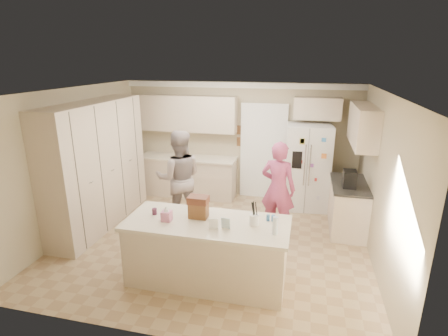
% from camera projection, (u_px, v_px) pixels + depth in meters
% --- Properties ---
extents(floor, '(5.20, 4.60, 0.02)m').
position_uv_depth(floor, '(214.00, 241.00, 6.17)').
color(floor, tan).
rests_on(floor, ground).
extents(ceiling, '(5.20, 4.60, 0.02)m').
position_uv_depth(ceiling, '(212.00, 90.00, 5.39)').
color(ceiling, white).
rests_on(ceiling, wall_back).
extents(wall_back, '(5.20, 0.02, 2.60)m').
position_uv_depth(wall_back, '(240.00, 140.00, 7.92)').
color(wall_back, tan).
rests_on(wall_back, ground).
extents(wall_front, '(5.20, 0.02, 2.60)m').
position_uv_depth(wall_front, '(156.00, 237.00, 3.63)').
color(wall_front, tan).
rests_on(wall_front, ground).
extents(wall_left, '(0.02, 4.60, 2.60)m').
position_uv_depth(wall_left, '(75.00, 161.00, 6.35)').
color(wall_left, tan).
rests_on(wall_left, ground).
extents(wall_right, '(0.02, 4.60, 2.60)m').
position_uv_depth(wall_right, '(382.00, 183.00, 5.20)').
color(wall_right, tan).
rests_on(wall_right, ground).
extents(crown_back, '(5.20, 0.08, 0.12)m').
position_uv_depth(crown_back, '(240.00, 85.00, 7.51)').
color(crown_back, white).
rests_on(crown_back, wall_back).
extents(pantry_bank, '(0.60, 2.60, 2.35)m').
position_uv_depth(pantry_bank, '(97.00, 165.00, 6.51)').
color(pantry_bank, beige).
rests_on(pantry_bank, floor).
extents(back_base_cab, '(2.20, 0.60, 0.88)m').
position_uv_depth(back_base_cab, '(188.00, 177.00, 8.15)').
color(back_base_cab, beige).
rests_on(back_base_cab, floor).
extents(back_countertop, '(2.24, 0.63, 0.04)m').
position_uv_depth(back_countertop, '(187.00, 158.00, 8.00)').
color(back_countertop, beige).
rests_on(back_countertop, back_base_cab).
extents(back_upper_cab, '(2.20, 0.35, 0.80)m').
position_uv_depth(back_upper_cab, '(188.00, 113.00, 7.82)').
color(back_upper_cab, beige).
rests_on(back_upper_cab, wall_back).
extents(doorway_opening, '(0.90, 0.06, 2.10)m').
position_uv_depth(doorway_opening, '(263.00, 153.00, 7.85)').
color(doorway_opening, black).
rests_on(doorway_opening, floor).
extents(doorway_casing, '(1.02, 0.03, 2.22)m').
position_uv_depth(doorway_casing, '(263.00, 153.00, 7.82)').
color(doorway_casing, white).
rests_on(doorway_casing, floor).
extents(wall_frame_upper, '(0.15, 0.02, 0.20)m').
position_uv_depth(wall_frame_upper, '(240.00, 130.00, 7.81)').
color(wall_frame_upper, brown).
rests_on(wall_frame_upper, wall_back).
extents(wall_frame_lower, '(0.15, 0.02, 0.20)m').
position_uv_depth(wall_frame_lower, '(240.00, 142.00, 7.89)').
color(wall_frame_lower, brown).
rests_on(wall_frame_lower, wall_back).
extents(refrigerator, '(0.96, 0.78, 1.80)m').
position_uv_depth(refrigerator, '(307.00, 167.00, 7.32)').
color(refrigerator, white).
rests_on(refrigerator, floor).
extents(fridge_seam, '(0.02, 0.02, 1.78)m').
position_uv_depth(fridge_seam, '(307.00, 172.00, 6.99)').
color(fridge_seam, gray).
rests_on(fridge_seam, refrigerator).
extents(fridge_dispenser, '(0.22, 0.03, 0.35)m').
position_uv_depth(fridge_dispenser, '(296.00, 160.00, 6.95)').
color(fridge_dispenser, black).
rests_on(fridge_dispenser, refrigerator).
extents(fridge_handle_l, '(0.02, 0.02, 0.85)m').
position_uv_depth(fridge_handle_l, '(305.00, 165.00, 6.94)').
color(fridge_handle_l, silver).
rests_on(fridge_handle_l, refrigerator).
extents(fridge_handle_r, '(0.02, 0.02, 0.85)m').
position_uv_depth(fridge_handle_r, '(310.00, 166.00, 6.92)').
color(fridge_handle_r, silver).
rests_on(fridge_handle_r, refrigerator).
extents(over_fridge_cab, '(0.95, 0.35, 0.45)m').
position_uv_depth(over_fridge_cab, '(317.00, 108.00, 7.15)').
color(over_fridge_cab, beige).
rests_on(over_fridge_cab, wall_back).
extents(right_base_cab, '(0.60, 1.20, 0.88)m').
position_uv_depth(right_base_cab, '(348.00, 208.00, 6.46)').
color(right_base_cab, beige).
rests_on(right_base_cab, floor).
extents(right_countertop, '(0.63, 1.24, 0.04)m').
position_uv_depth(right_countertop, '(350.00, 184.00, 6.32)').
color(right_countertop, '#2D2B28').
rests_on(right_countertop, right_base_cab).
extents(right_upper_cab, '(0.35, 1.50, 0.70)m').
position_uv_depth(right_upper_cab, '(363.00, 125.00, 6.16)').
color(right_upper_cab, beige).
rests_on(right_upper_cab, wall_right).
extents(coffee_maker, '(0.22, 0.28, 0.30)m').
position_uv_depth(coffee_maker, '(350.00, 179.00, 6.10)').
color(coffee_maker, black).
rests_on(coffee_maker, right_countertop).
extents(island_base, '(2.20, 0.90, 0.88)m').
position_uv_depth(island_base, '(207.00, 252.00, 4.97)').
color(island_base, beige).
rests_on(island_base, floor).
extents(island_top, '(2.28, 0.96, 0.05)m').
position_uv_depth(island_top, '(207.00, 223.00, 4.83)').
color(island_top, beige).
rests_on(island_top, island_base).
extents(utensil_crock, '(0.13, 0.13, 0.15)m').
position_uv_depth(utensil_crock, '(254.00, 220.00, 4.71)').
color(utensil_crock, white).
rests_on(utensil_crock, island_top).
extents(tissue_box, '(0.13, 0.13, 0.14)m').
position_uv_depth(tissue_box, '(167.00, 216.00, 4.83)').
color(tissue_box, pink).
rests_on(tissue_box, island_top).
extents(tissue_plume, '(0.08, 0.08, 0.08)m').
position_uv_depth(tissue_plume, '(166.00, 209.00, 4.80)').
color(tissue_plume, white).
rests_on(tissue_plume, tissue_box).
extents(dollhouse_body, '(0.26, 0.18, 0.22)m').
position_uv_depth(dollhouse_body, '(199.00, 210.00, 4.92)').
color(dollhouse_body, brown).
rests_on(dollhouse_body, island_top).
extents(dollhouse_roof, '(0.28, 0.20, 0.10)m').
position_uv_depth(dollhouse_roof, '(198.00, 200.00, 4.87)').
color(dollhouse_roof, '#592D1E').
rests_on(dollhouse_roof, dollhouse_body).
extents(jam_jar, '(0.07, 0.07, 0.09)m').
position_uv_depth(jam_jar, '(155.00, 211.00, 5.03)').
color(jam_jar, '#59263F').
rests_on(jam_jar, island_top).
extents(greeting_card_a, '(0.12, 0.06, 0.16)m').
position_uv_depth(greeting_card_a, '(214.00, 224.00, 4.58)').
color(greeting_card_a, white).
rests_on(greeting_card_a, island_top).
extents(greeting_card_b, '(0.12, 0.05, 0.16)m').
position_uv_depth(greeting_card_b, '(226.00, 223.00, 4.60)').
color(greeting_card_b, silver).
rests_on(greeting_card_b, island_top).
extents(water_bottle, '(0.07, 0.07, 0.24)m').
position_uv_depth(water_bottle, '(275.00, 226.00, 4.44)').
color(water_bottle, silver).
rests_on(water_bottle, island_top).
extents(shaker_salt, '(0.05, 0.05, 0.09)m').
position_uv_depth(shaker_salt, '(268.00, 218.00, 4.84)').
color(shaker_salt, '#396FAF').
rests_on(shaker_salt, island_top).
extents(shaker_pepper, '(0.05, 0.05, 0.09)m').
position_uv_depth(shaker_pepper, '(273.00, 218.00, 4.82)').
color(shaker_pepper, '#396FAF').
rests_on(shaker_pepper, island_top).
extents(teen_boy, '(1.07, 0.95, 1.83)m').
position_uv_depth(teen_boy, '(179.00, 178.00, 6.60)').
color(teen_boy, gray).
rests_on(teen_boy, floor).
extents(teen_girl, '(0.70, 0.54, 1.73)m').
position_uv_depth(teen_girl, '(278.00, 189.00, 6.22)').
color(teen_girl, '#C34A84').
rests_on(teen_girl, floor).
extents(fridge_magnets, '(0.76, 0.02, 1.44)m').
position_uv_depth(fridge_magnets, '(307.00, 172.00, 6.98)').
color(fridge_magnets, tan).
rests_on(fridge_magnets, refrigerator).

